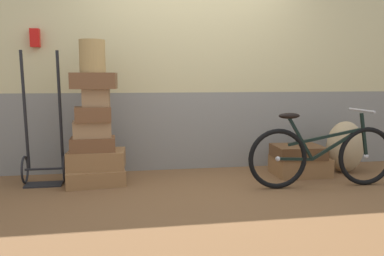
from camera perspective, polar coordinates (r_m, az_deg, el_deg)
The scene contains 15 objects.
ground at distance 4.30m, azimuth 1.94°, elevation -8.29°, with size 10.10×5.20×0.06m, color brown.
station_building at distance 4.99m, azimuth 0.05°, elevation 9.67°, with size 8.10×0.74×2.67m.
suitcase_0 at distance 4.41m, azimuth -13.55°, elevation -6.64°, with size 0.60×0.48×0.16m, color olive.
suitcase_1 at distance 4.39m, azimuth -13.30°, elevation -4.31°, with size 0.58×0.41×0.19m, color olive.
suitcase_2 at distance 4.34m, azimuth -13.81°, elevation -2.23°, with size 0.45×0.32×0.14m, color brown.
suitcase_3 at distance 4.33m, azimuth -13.98°, elevation -0.16°, with size 0.38×0.27×0.17m, color #9E754C.
suitcase_4 at distance 4.28m, azimuth -13.87°, elevation 1.91°, with size 0.36×0.27×0.15m, color brown.
suitcase_5 at distance 4.28m, azimuth -13.40°, elevation 4.18°, with size 0.27×0.19×0.18m, color #9E754C.
suitcase_6 at distance 4.29m, azimuth -13.68°, elevation 6.50°, with size 0.45×0.32×0.16m, color brown.
suitcase_7 at distance 4.85m, azimuth 14.99°, elevation -5.17°, with size 0.60×0.49×0.21m, color olive.
suitcase_8 at distance 4.77m, azimuth 14.74°, elevation -3.24°, with size 0.54×0.45×0.14m, color brown.
wicker_basket at distance 4.29m, azimuth -13.92°, elevation 9.82°, with size 0.26×0.26×0.33m, color #A8844C.
luggage_trolley at distance 4.54m, azimuth -20.17°, elevation -3.42°, with size 0.44×0.37×1.39m.
burlap_sack at distance 5.11m, azimuth 20.82°, elevation -2.49°, with size 0.44×0.37×0.61m, color tan.
bicycle at distance 4.32m, azimuth 17.93°, elevation -3.67°, with size 1.57×0.46×0.80m.
Camera 1 is at (-0.87, -4.06, 1.10)m, focal length 37.71 mm.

